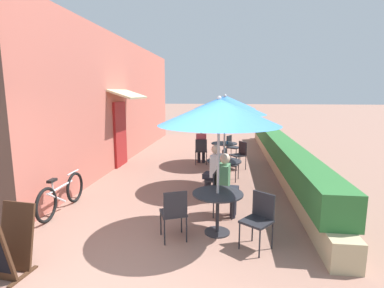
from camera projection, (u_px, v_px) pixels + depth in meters
The scene contains 24 objects.
ground_plane at pixel (137, 279), 3.91m from camera, with size 120.00×120.00×0.00m, color #936B5B.
cafe_facade_wall at pixel (120, 102), 10.17m from camera, with size 0.98×13.18×4.20m.
planter_hedge at pixel (277, 150), 9.83m from camera, with size 0.60×12.18×1.01m.
patio_table_near at pixel (218, 203), 5.10m from camera, with size 0.87×0.87×0.72m.
patio_umbrella_near at pixel (219, 112), 4.83m from camera, with size 2.00×2.00×2.35m.
cafe_chair_near_left at pixel (259, 216), 4.62m from camera, with size 0.56×0.56×0.87m.
cafe_chair_near_right at pixel (220, 190), 5.86m from camera, with size 0.45×0.45×0.87m.
seated_patron_near_right at pixel (226, 182), 5.80m from camera, with size 0.44×0.37×1.25m.
cafe_chair_near_back at pixel (174, 211), 4.83m from camera, with size 0.52×0.52×0.87m.
patio_table_mid at pixel (224, 167), 7.49m from camera, with size 0.87×0.87×0.72m.
patio_umbrella_mid at pixel (225, 106), 7.23m from camera, with size 2.00×2.00×2.35m.
cafe_chair_mid_left at pixel (228, 162), 8.24m from camera, with size 0.48×0.48×0.87m.
cafe_chair_mid_right at pixel (219, 177), 6.76m from camera, with size 0.48×0.48×0.87m.
seated_patron_mid_right at pixel (214, 169), 6.77m from camera, with size 0.46×0.40×1.25m.
coffee_cup_mid at pixel (224, 160), 7.39m from camera, with size 0.07×0.07×0.09m.
patio_table_far at pixel (224, 148), 10.07m from camera, with size 0.87×0.87×0.72m.
patio_umbrella_far at pixel (225, 102), 9.81m from camera, with size 2.00×2.00×2.35m.
cafe_chair_far_left at pixel (232, 145), 10.76m from camera, with size 0.53×0.53×0.87m.
cafe_chair_far_right at pixel (201, 149), 10.03m from camera, with size 0.43×0.43×0.87m.
seated_patron_far_right at pixel (201, 144), 10.11m from camera, with size 0.36×0.43×1.25m.
cafe_chair_far_back at pixel (240, 153), 9.44m from camera, with size 0.56×0.56×0.87m.
coffee_cup_far at pixel (227, 143), 9.89m from camera, with size 0.07×0.07×0.09m.
bicycle_leaning at pixel (62, 195), 6.08m from camera, with size 0.10×1.74×0.76m.
menu_board at pixel (5, 243), 3.92m from camera, with size 0.58×0.68×0.92m.
Camera 1 is at (1.15, -3.43, 2.40)m, focal length 28.00 mm.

